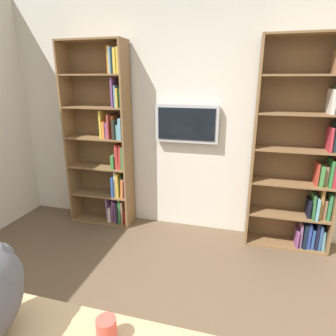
# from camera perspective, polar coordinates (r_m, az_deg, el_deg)

# --- Properties ---
(wall_back) EXTENTS (4.52, 0.06, 2.70)m
(wall_back) POSITION_cam_1_polar(r_m,az_deg,el_deg) (3.33, 4.81, 10.10)
(wall_back) COLOR silver
(wall_back) RESTS_ON ground
(bookshelf_left) EXTENTS (0.84, 0.28, 2.16)m
(bookshelf_left) POSITION_cam_1_polar(r_m,az_deg,el_deg) (3.23, 25.48, 2.28)
(bookshelf_left) COLOR brown
(bookshelf_left) RESTS_ON ground
(bookshelf_right) EXTENTS (0.78, 0.28, 2.17)m
(bookshelf_right) POSITION_cam_1_polar(r_m,az_deg,el_deg) (3.55, -12.09, 5.11)
(bookshelf_right) COLOR brown
(bookshelf_right) RESTS_ON ground
(wall_mounted_tv) EXTENTS (0.71, 0.07, 0.42)m
(wall_mounted_tv) POSITION_cam_1_polar(r_m,az_deg,el_deg) (3.27, 3.71, 8.72)
(wall_mounted_tv) COLOR #B7B7BC
(coffee_mug) EXTENTS (0.08, 0.08, 0.10)m
(coffee_mug) POSITION_cam_1_polar(r_m,az_deg,el_deg) (1.32, -12.06, -28.75)
(coffee_mug) COLOR #D84C3F
(coffee_mug) RESTS_ON desk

